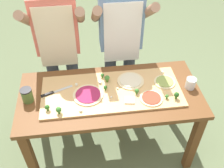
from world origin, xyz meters
TOP-DOWN VIEW (x-y plane):
  - ground_plane at (0.00, 0.00)m, footprint 8.00×8.00m
  - prep_table at (0.00, 0.00)m, footprint 1.56×0.73m
  - cutting_board at (0.01, 0.01)m, footprint 1.19×0.50m
  - chefs_knife at (-0.49, 0.05)m, footprint 0.27×0.13m
  - pizza_whole_cheese_artichoke at (0.19, 0.11)m, footprint 0.24×0.24m
  - pizza_whole_beet_magenta at (-0.19, -0.02)m, footprint 0.25×0.25m
  - pizza_whole_pesto_green at (0.49, 0.06)m, footprint 0.19×0.19m
  - pizza_whole_tomato_red at (0.33, -0.12)m, footprint 0.19×0.19m
  - pizza_slice_far_right at (0.14, -0.12)m, footprint 0.09×0.09m
  - broccoli_floret_front_left at (0.22, -0.05)m, footprint 0.04×0.04m
  - broccoli_floret_front_mid at (0.53, -0.15)m, footprint 0.04×0.04m
  - broccoli_floret_center_left at (-0.04, 0.03)m, footprint 0.03×0.03m
  - broccoli_floret_back_right at (-0.51, -0.15)m, footprint 0.04×0.04m
  - broccoli_floret_center_right at (-0.01, 0.13)m, footprint 0.05×0.05m
  - broccoli_floret_front_right at (0.45, -0.14)m, footprint 0.03×0.03m
  - broccoli_floret_back_mid at (-0.42, -0.19)m, footprint 0.04×0.04m
  - broccoli_floret_back_left at (-0.05, 0.19)m, footprint 0.03×0.03m
  - cheese_crumble_a at (-0.08, 0.11)m, footprint 0.03×0.03m
  - cheese_crumble_b at (-0.26, -0.19)m, footprint 0.03×0.03m
  - cheese_crumble_c at (0.07, 0.03)m, footprint 0.01×0.01m
  - cheese_crumble_d at (-0.28, 0.11)m, footprint 0.02×0.02m
  - cheese_crumble_e at (0.50, 0.18)m, footprint 0.03×0.03m
  - cheese_crumble_f at (0.00, -0.07)m, footprint 0.02×0.02m
  - flour_cup at (0.70, -0.01)m, footprint 0.09×0.09m
  - sauce_jar at (-0.68, 0.00)m, footprint 0.09×0.09m
  - cook_left at (-0.43, 0.55)m, footprint 0.54×0.39m
  - cook_right at (0.17, 0.55)m, footprint 0.54×0.39m

SIDE VIEW (x-z plane):
  - ground_plane at x=0.00m, z-range 0.00..0.00m
  - prep_table at x=0.00m, z-range 0.28..1.08m
  - cutting_board at x=0.01m, z-range 0.80..0.82m
  - pizza_slice_far_right at x=0.14m, z-range 0.82..0.83m
  - chefs_knife at x=-0.49m, z-range 0.81..0.83m
  - cheese_crumble_c at x=0.07m, z-range 0.82..0.83m
  - cheese_crumble_f at x=0.00m, z-range 0.82..0.83m
  - pizza_whole_pesto_green at x=0.49m, z-range 0.82..0.83m
  - pizza_whole_tomato_red at x=0.33m, z-range 0.82..0.83m
  - pizza_whole_cheese_artichoke at x=0.19m, z-range 0.82..0.83m
  - pizza_whole_beet_magenta at x=-0.19m, z-range 0.82..0.83m
  - cheese_crumble_b at x=-0.26m, z-range 0.82..0.84m
  - cheese_crumble_d at x=-0.28m, z-range 0.82..0.84m
  - cheese_crumble_e at x=0.50m, z-range 0.82..0.84m
  - cheese_crumble_a at x=-0.08m, z-range 0.82..0.84m
  - broccoli_floret_front_right at x=0.45m, z-range 0.82..0.86m
  - flour_cup at x=0.70m, z-range 0.79..0.89m
  - broccoli_floret_back_left at x=-0.05m, z-range 0.82..0.86m
  - broccoli_floret_center_left at x=-0.04m, z-range 0.82..0.87m
  - broccoli_floret_back_right at x=-0.51m, z-range 0.82..0.87m
  - broccoli_floret_front_left at x=0.22m, z-range 0.82..0.87m
  - broccoli_floret_back_mid at x=-0.42m, z-range 0.82..0.88m
  - broccoli_floret_center_right at x=-0.01m, z-range 0.82..0.89m
  - broccoli_floret_front_mid at x=0.53m, z-range 0.82..0.89m
  - sauce_jar at x=-0.68m, z-range 0.80..0.92m
  - cook_left at x=-0.43m, z-range 0.16..1.83m
  - cook_right at x=0.17m, z-range 0.16..1.83m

